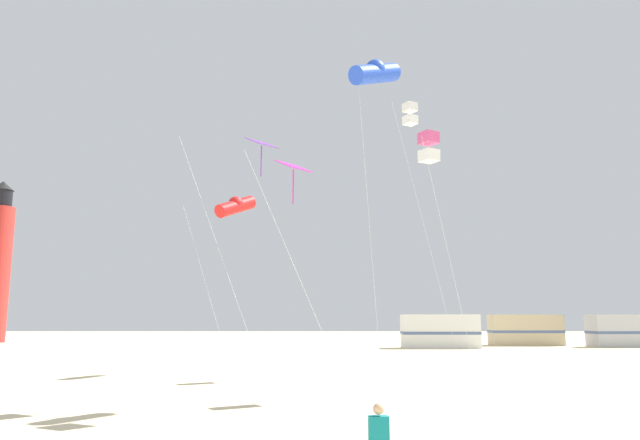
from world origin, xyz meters
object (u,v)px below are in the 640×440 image
kite_diamond_violet (258,152)px  kite_box_white (409,115)px  kite_box_rainbow (427,147)px  kite_flyer_standing (376,435)px  kite_diamond_magenta (292,174)px  rv_van_silver (624,331)px  rv_van_tan (523,330)px  kite_tube_scarlet (234,206)px  kite_tube_blue (374,73)px  rv_van_white (438,331)px

kite_diamond_violet → kite_box_white: kite_box_white is taller
kite_box_rainbow → kite_box_white: (0.56, 7.79, 4.03)m
kite_flyer_standing → kite_box_rainbow: size_ratio=0.12×
kite_diamond_magenta → rv_van_silver: 44.99m
kite_diamond_violet → rv_van_tan: kite_diamond_violet is taller
kite_diamond_violet → kite_diamond_magenta: size_ratio=1.18×
kite_box_white → kite_flyer_standing: bearing=-101.1°
kite_box_white → kite_tube_scarlet: 10.22m
kite_diamond_magenta → kite_box_rainbow: bearing=38.6°
kite_flyer_standing → rv_van_silver: 49.36m
kite_tube_scarlet → rv_van_silver: (31.21, 22.81, -6.88)m
kite_diamond_violet → kite_tube_blue: bearing=13.3°
kite_diamond_violet → kite_box_rainbow: size_ratio=0.92×
kite_flyer_standing → kite_diamond_magenta: (-1.82, 7.02, 6.37)m
kite_box_rainbow → rv_van_white: bearing=78.4°
kite_tube_scarlet → rv_van_tan: kite_tube_scarlet is taller
kite_diamond_magenta → kite_box_white: kite_box_white is taller
kite_box_white → rv_van_tan: size_ratio=2.10×
kite_flyer_standing → rv_van_tan: (17.90, 44.75, 0.78)m
kite_diamond_magenta → kite_box_rainbow: 6.63m
kite_box_rainbow → kite_tube_blue: 3.45m
kite_flyer_standing → kite_tube_scarlet: size_ratio=0.13×
kite_diamond_magenta → rv_van_silver: size_ratio=1.14×
rv_van_white → rv_van_tan: size_ratio=1.00×
kite_diamond_violet → kite_box_white: bearing=55.1°
kite_box_white → rv_van_white: (5.47, 21.50, -11.62)m
kite_flyer_standing → kite_tube_blue: kite_tube_blue is taller
rv_van_tan → rv_van_silver: 8.40m
kite_flyer_standing → kite_box_white: kite_box_white is taller
kite_flyer_standing → kite_box_rainbow: (3.12, 10.96, 8.36)m
kite_flyer_standing → kite_box_rainbow: 14.13m
kite_diamond_magenta → kite_box_rainbow: kite_box_rainbow is taller
kite_tube_blue → kite_tube_scarlet: bearing=124.7°
kite_tube_scarlet → kite_diamond_magenta: bearing=-73.9°
kite_tube_scarlet → rv_van_tan: size_ratio=1.39×
kite_box_rainbow → rv_van_white: kite_box_rainbow is taller
kite_box_rainbow → rv_van_white: 30.85m
kite_box_white → kite_tube_scarlet: (-9.03, 0.48, -4.74)m
kite_flyer_standing → rv_van_white: bearing=-107.5°
rv_van_tan → kite_tube_scarlet: bearing=-131.5°
kite_flyer_standing → rv_van_white: rv_van_white is taller
rv_van_silver → kite_tube_blue: bearing=-131.1°
kite_diamond_magenta → kite_tube_scarlet: size_ratio=0.83×
kite_flyer_standing → kite_tube_blue: (1.03, 10.00, 10.94)m
kite_diamond_magenta → rv_van_silver: bearing=51.7°
kite_box_rainbow → rv_van_silver: kite_box_rainbow is taller
kite_diamond_magenta → rv_van_white: size_ratio=1.15×
rv_van_tan → kite_tube_blue: bearing=-115.1°
kite_diamond_violet → kite_diamond_magenta: (1.29, -2.00, -1.27)m
kite_box_white → kite_tube_scarlet: size_ratio=1.52×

